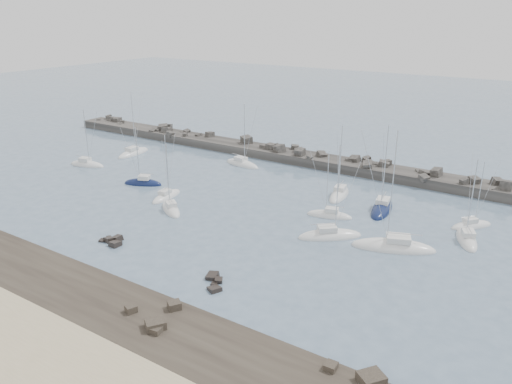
% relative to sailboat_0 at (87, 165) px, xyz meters
% --- Properties ---
extents(ground, '(400.00, 400.00, 0.00)m').
position_rel_sailboat_0_xyz_m(ground, '(35.83, -12.00, -0.15)').
color(ground, slate).
rests_on(ground, ground).
extents(rock_shelf, '(140.00, 12.59, 1.77)m').
position_rel_sailboat_0_xyz_m(rock_shelf, '(36.17, -33.99, -0.13)').
color(rock_shelf, '#2B241D').
rests_on(rock_shelf, ground).
extents(rock_cluster_near, '(3.85, 2.82, 1.25)m').
position_rel_sailboat_0_xyz_m(rock_cluster_near, '(31.58, -21.55, -0.00)').
color(rock_cluster_near, black).
rests_on(rock_cluster_near, ground).
extents(rock_cluster_far, '(3.64, 3.90, 1.26)m').
position_rel_sailboat_0_xyz_m(rock_cluster_far, '(49.67, -22.60, -0.11)').
color(rock_cluster_far, black).
rests_on(rock_cluster_far, ground).
extents(breakwater, '(115.00, 7.18, 4.92)m').
position_rel_sailboat_0_xyz_m(breakwater, '(28.27, 26.01, 0.18)').
color(breakwater, '#302E2B').
rests_on(breakwater, ground).
extents(sailboat_0, '(8.10, 4.24, 12.44)m').
position_rel_sailboat_0_xyz_m(sailboat_0, '(0.00, 0.00, 0.00)').
color(sailboat_0, silver).
rests_on(sailboat_0, ground).
extents(sailboat_1, '(3.47, 9.23, 14.30)m').
position_rel_sailboat_0_xyz_m(sailboat_1, '(1.48, 11.31, -0.01)').
color(sailboat_1, silver).
rests_on(sailboat_1, ground).
extents(sailboat_2, '(7.34, 4.72, 11.47)m').
position_rel_sailboat_0_xyz_m(sailboat_2, '(17.78, -2.11, 0.01)').
color(sailboat_2, '#0F1A40').
rests_on(sailboat_2, ground).
extents(sailboat_3, '(3.03, 7.42, 11.47)m').
position_rel_sailboat_0_xyz_m(sailboat_3, '(25.91, -4.83, -0.02)').
color(sailboat_3, silver).
rests_on(sailboat_3, ground).
extents(sailboat_4, '(8.89, 4.04, 13.56)m').
position_rel_sailboat_0_xyz_m(sailboat_4, '(26.01, 17.51, -0.01)').
color(sailboat_4, silver).
rests_on(sailboat_4, ground).
extents(sailboat_5, '(7.25, 5.94, 11.62)m').
position_rel_sailboat_0_xyz_m(sailboat_5, '(30.44, -8.68, -0.01)').
color(sailboat_5, silver).
rests_on(sailboat_5, ground).
extents(sailboat_6, '(3.94, 8.66, 13.26)m').
position_rel_sailboat_0_xyz_m(sailboat_6, '(49.93, 11.74, -0.01)').
color(sailboat_6, silver).
rests_on(sailboat_6, ground).
extents(sailboat_7, '(8.71, 7.90, 14.25)m').
position_rel_sailboat_0_xyz_m(sailboat_7, '(55.54, -4.06, -0.00)').
color(sailboat_7, silver).
rests_on(sailboat_7, ground).
extents(sailboat_8, '(4.38, 9.71, 14.83)m').
position_rel_sailboat_0_xyz_m(sailboat_8, '(58.15, 9.56, 0.00)').
color(sailboat_8, '#0F1A40').
rests_on(sailboat_8, ground).
extents(sailboat_9, '(7.28, 3.90, 11.13)m').
position_rel_sailboat_0_xyz_m(sailboat_9, '(52.40, 2.63, -0.01)').
color(sailboat_9, silver).
rests_on(sailboat_9, ground).
extents(sailboat_10, '(5.12, 8.05, 12.40)m').
position_rel_sailboat_0_xyz_m(sailboat_10, '(71.71, 5.09, 0.00)').
color(sailboat_10, silver).
rests_on(sailboat_10, ground).
extents(sailboat_11, '(11.41, 7.11, 17.12)m').
position_rel_sailboat_0_xyz_m(sailboat_11, '(64.13, -2.71, -0.00)').
color(sailboat_11, silver).
rests_on(sailboat_11, ground).
extents(sailboat_12, '(5.91, 6.36, 10.64)m').
position_rel_sailboat_0_xyz_m(sailboat_12, '(71.30, 10.31, -0.02)').
color(sailboat_12, silver).
rests_on(sailboat_12, ground).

